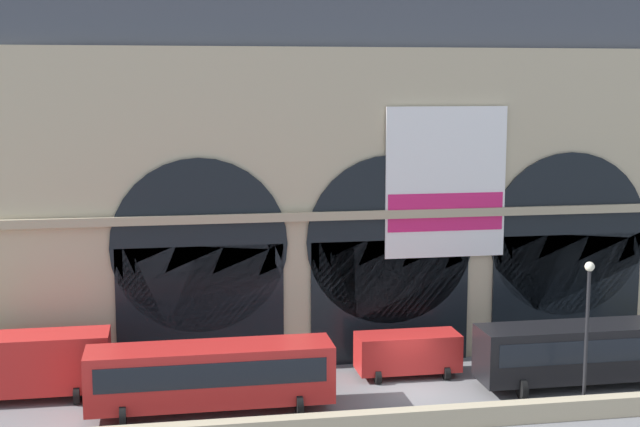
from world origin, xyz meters
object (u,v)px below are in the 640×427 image
(box_truck_west, at_px, (31,364))
(bus_mideast, at_px, (588,351))
(street_lamp_quayside, at_px, (587,316))
(van_center, at_px, (408,352))
(bus_midwest, at_px, (211,374))

(box_truck_west, bearing_deg, bus_mideast, -6.10)
(bus_mideast, xyz_separation_m, street_lamp_quayside, (-1.69, -3.05, 2.63))
(street_lamp_quayside, bearing_deg, van_center, 137.37)
(box_truck_west, bearing_deg, van_center, 0.53)
(bus_mideast, bearing_deg, van_center, 160.00)
(van_center, bearing_deg, bus_mideast, -20.00)
(van_center, xyz_separation_m, bus_mideast, (8.27, -3.01, 0.54))
(box_truck_west, bearing_deg, bus_midwest, -21.33)
(box_truck_west, distance_m, street_lamp_quayside, 25.72)
(street_lamp_quayside, bearing_deg, bus_mideast, 61.06)
(box_truck_west, distance_m, bus_mideast, 26.72)
(bus_midwest, bearing_deg, street_lamp_quayside, -9.14)
(van_center, bearing_deg, bus_midwest, -161.48)
(bus_midwest, height_order, street_lamp_quayside, street_lamp_quayside)
(box_truck_west, xyz_separation_m, bus_mideast, (26.57, -2.84, 0.08))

